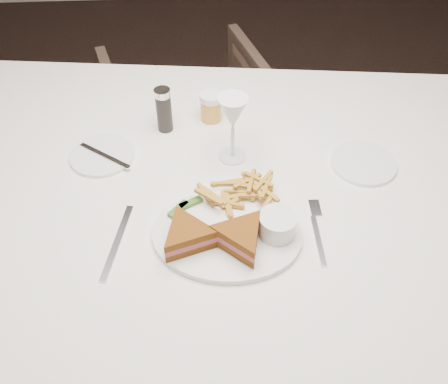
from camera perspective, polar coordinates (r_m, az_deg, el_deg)
ground at (r=1.88m, az=-2.73°, el=-11.50°), size 5.00×5.00×0.00m
table at (r=1.45m, az=-0.12°, el=-10.43°), size 1.73×1.26×0.75m
chair_far at (r=2.08m, az=-3.77°, el=8.03°), size 0.75×0.72×0.63m
table_setting at (r=1.11m, az=0.22°, el=-0.03°), size 0.80×0.63×0.18m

